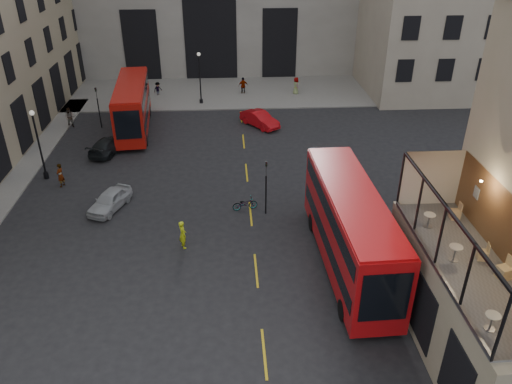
{
  "coord_description": "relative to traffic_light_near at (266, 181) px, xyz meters",
  "views": [
    {
      "loc": [
        -3.35,
        -15.99,
        17.34
      ],
      "look_at": [
        -1.79,
        9.57,
        3.0
      ],
      "focal_mm": 35.0,
      "sensor_mm": 36.0,
      "label": 1
    }
  ],
  "objects": [
    {
      "name": "pedestrian_d",
      "position": [
        5.21,
        24.56,
        -1.48
      ],
      "size": [
        0.83,
        1.05,
        1.89
      ],
      "primitive_type": "imported",
      "rotation": [
        0.0,
        0.0,
        1.85
      ],
      "color": "gray",
      "rests_on": "ground"
    },
    {
      "name": "pedestrian_b",
      "position": [
        -9.74,
        24.87,
        -1.66
      ],
      "size": [
        1.13,
        1.08,
        1.54
      ],
      "primitive_type": "imported",
      "rotation": [
        0.0,
        0.0,
        0.72
      ],
      "color": "gray",
      "rests_on": "ground"
    },
    {
      "name": "cafe_floor",
      "position": [
        7.5,
        -12.0,
        2.12
      ],
      "size": [
        3.0,
        10.0,
        0.1
      ],
      "primitive_type": "cube",
      "color": "slate",
      "rests_on": "host_frontage"
    },
    {
      "name": "traffic_light_far",
      "position": [
        -14.0,
        16.0,
        0.0
      ],
      "size": [
        0.16,
        0.2,
        3.8
      ],
      "color": "black",
      "rests_on": "ground"
    },
    {
      "name": "bus_far",
      "position": [
        -10.79,
        15.32,
        0.02
      ],
      "size": [
        3.42,
        11.09,
        4.36
      ],
      "color": "#AC120B",
      "rests_on": "ground"
    },
    {
      "name": "cafe_chair_d",
      "position": [
        8.35,
        -8.43,
        2.43
      ],
      "size": [
        0.44,
        0.44,
        0.85
      ],
      "color": "tan",
      "rests_on": "cafe_floor"
    },
    {
      "name": "cyclist",
      "position": [
        -5.17,
        -3.51,
        -1.53
      ],
      "size": [
        0.66,
        0.77,
        1.79
      ],
      "primitive_type": "imported",
      "rotation": [
        0.0,
        0.0,
        1.98
      ],
      "color": "#C9DE17",
      "rests_on": "ground"
    },
    {
      "name": "bus_near",
      "position": [
        4.08,
        -5.86,
        0.21
      ],
      "size": [
        3.05,
        11.84,
        4.69
      ],
      "color": "#BB0D10",
      "rests_on": "ground"
    },
    {
      "name": "pedestrian_c",
      "position": [
        -0.52,
        24.98,
        -1.49
      ],
      "size": [
        1.15,
        0.64,
        1.86
      ],
      "primitive_type": "imported",
      "rotation": [
        0.0,
        0.0,
        3.32
      ],
      "color": "gray",
      "rests_on": "ground"
    },
    {
      "name": "bicycle",
      "position": [
        -1.35,
        0.59,
        -1.98
      ],
      "size": [
        1.77,
        0.92,
        0.89
      ],
      "primitive_type": "imported",
      "rotation": [
        0.0,
        0.0,
        1.78
      ],
      "color": "gray",
      "rests_on": "ground"
    },
    {
      "name": "street_lamp_a",
      "position": [
        -16.0,
        6.0,
        -0.03
      ],
      "size": [
        0.36,
        0.36,
        5.33
      ],
      "color": "black",
      "rests_on": "ground"
    },
    {
      "name": "cafe_table_mid",
      "position": [
        6.96,
        -11.64,
        2.64
      ],
      "size": [
        0.56,
        0.56,
        0.7
      ],
      "color": "beige",
      "rests_on": "cafe_floor"
    },
    {
      "name": "pavement_far",
      "position": [
        -5.0,
        26.0,
        -2.36
      ],
      "size": [
        40.0,
        12.0,
        0.12
      ],
      "primitive_type": "cube",
      "color": "slate",
      "rests_on": "ground"
    },
    {
      "name": "car_c",
      "position": [
        -12.17,
        10.41,
        -1.78
      ],
      "size": [
        3.17,
        4.79,
        1.29
      ],
      "primitive_type": "imported",
      "rotation": [
        0.0,
        0.0,
        2.81
      ],
      "color": "black",
      "rests_on": "ground"
    },
    {
      "name": "car_b",
      "position": [
        0.64,
        15.46,
        -1.73
      ],
      "size": [
        3.71,
        4.27,
        1.39
      ],
      "primitive_type": "imported",
      "rotation": [
        0.0,
        0.0,
        0.64
      ],
      "color": "#B80B11",
      "rests_on": "ground"
    },
    {
      "name": "car_a",
      "position": [
        -10.34,
        1.26,
        -1.78
      ],
      "size": [
        2.83,
        4.08,
        1.29
      ],
      "primitive_type": "imported",
      "rotation": [
        0.0,
        0.0,
        -0.38
      ],
      "color": "#A8ACB1",
      "rests_on": "ground"
    },
    {
      "name": "host_frontage",
      "position": [
        7.5,
        -12.0,
        -0.17
      ],
      "size": [
        3.0,
        11.0,
        4.5
      ],
      "primitive_type": "cube",
      "color": "tan",
      "rests_on": "ground"
    },
    {
      "name": "pedestrian_a",
      "position": [
        -16.81,
        16.27,
        -1.48
      ],
      "size": [
        0.98,
        0.8,
        1.89
      ],
      "primitive_type": "imported",
      "rotation": [
        0.0,
        0.0,
        -0.1
      ],
      "color": "gray",
      "rests_on": "ground"
    },
    {
      "name": "cafe_table_far",
      "position": [
        6.81,
        -9.06,
        2.62
      ],
      "size": [
        0.54,
        0.54,
        0.67
      ],
      "color": "silver",
      "rests_on": "cafe_floor"
    },
    {
      "name": "traffic_light_near",
      "position": [
        0.0,
        0.0,
        0.0
      ],
      "size": [
        0.16,
        0.2,
        3.8
      ],
      "color": "black",
      "rests_on": "ground"
    },
    {
      "name": "street_lamp_b",
      "position": [
        -5.0,
        22.0,
        -0.03
      ],
      "size": [
        0.36,
        0.36,
        5.33
      ],
      "color": "black",
      "rests_on": "ground"
    },
    {
      "name": "ground",
      "position": [
        1.0,
        -12.0,
        -2.42
      ],
      "size": [
        140.0,
        140.0,
        0.0
      ],
      "primitive_type": "plane",
      "color": "black",
      "rests_on": "ground"
    },
    {
      "name": "cafe_chair_c",
      "position": [
        8.19,
        -11.64,
        2.41
      ],
      "size": [
        0.47,
        0.47,
        0.79
      ],
      "color": "tan",
      "rests_on": "cafe_floor"
    },
    {
      "name": "cafe_table_near",
      "position": [
        6.61,
        -15.61,
        2.61
      ],
      "size": [
        0.53,
        0.53,
        0.66
      ],
      "color": "beige",
      "rests_on": "cafe_floor"
    },
    {
      "name": "pedestrian_e",
      "position": [
        -14.47,
        4.67,
        -1.54
      ],
      "size": [
        0.61,
        0.75,
        1.78
      ],
      "primitive_type": "imported",
      "rotation": [
        0.0,
        0.0,
        4.39
      ],
      "color": "gray",
      "rests_on": "ground"
    },
    {
      "name": "cafe_chair_b",
      "position": [
        8.47,
        -12.89,
        2.47
      ],
      "size": [
        0.58,
        0.58,
        0.97
      ],
      "color": "#DDBB80",
      "rests_on": "cafe_floor"
    }
  ]
}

